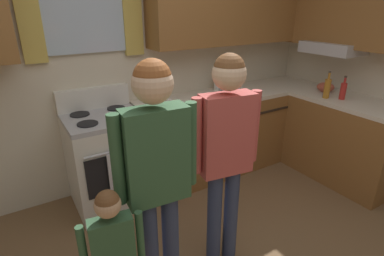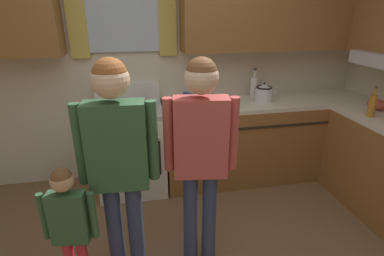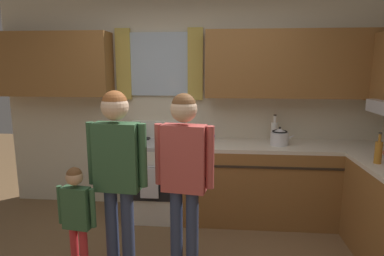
{
  "view_description": "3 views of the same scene",
  "coord_description": "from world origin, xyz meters",
  "px_view_note": "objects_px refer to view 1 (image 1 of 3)",
  "views": [
    {
      "loc": [
        -1.03,
        -1.06,
        1.82
      ],
      "look_at": [
        0.06,
        0.7,
        0.98
      ],
      "focal_mm": 28.67,
      "sensor_mm": 36.0,
      "label": 1
    },
    {
      "loc": [
        -0.29,
        -1.37,
        1.82
      ],
      "look_at": [
        0.13,
        0.75,
        0.96
      ],
      "focal_mm": 28.06,
      "sensor_mm": 36.0,
      "label": 2
    },
    {
      "loc": [
        0.4,
        -2.15,
        1.76
      ],
      "look_at": [
        0.14,
        0.87,
        1.2
      ],
      "focal_mm": 30.89,
      "sensor_mm": 36.0,
      "label": 3
    }
  ],
  "objects_px": {
    "adult_in_plaid": "(226,142)",
    "small_child": "(113,251)",
    "bottle_oil_amber": "(327,88)",
    "stovetop_kettle": "(231,86)",
    "bottle_milk_white": "(218,80)",
    "stove_oven": "(108,159)",
    "mug_cobalt_blue": "(158,96)",
    "adult_holding_child": "(157,165)",
    "mixing_bowl": "(326,87)",
    "mug_ceramic_white": "(166,104)",
    "bottle_sauce_red": "(343,91)"
  },
  "relations": [
    {
      "from": "bottle_milk_white",
      "to": "mug_ceramic_white",
      "type": "xyz_separation_m",
      "value": [
        -0.82,
        -0.29,
        -0.07
      ]
    },
    {
      "from": "stove_oven",
      "to": "bottle_oil_amber",
      "type": "distance_m",
      "value": 2.35
    },
    {
      "from": "bottle_sauce_red",
      "to": "bottle_oil_amber",
      "type": "bearing_deg",
      "value": 130.61
    },
    {
      "from": "mug_ceramic_white",
      "to": "small_child",
      "type": "bearing_deg",
      "value": -127.79
    },
    {
      "from": "stove_oven",
      "to": "mug_cobalt_blue",
      "type": "xyz_separation_m",
      "value": [
        0.62,
        0.17,
        0.48
      ]
    },
    {
      "from": "stovetop_kettle",
      "to": "adult_holding_child",
      "type": "xyz_separation_m",
      "value": [
        -1.47,
        -1.19,
        0.0
      ]
    },
    {
      "from": "mug_cobalt_blue",
      "to": "adult_in_plaid",
      "type": "height_order",
      "value": "adult_in_plaid"
    },
    {
      "from": "stove_oven",
      "to": "stovetop_kettle",
      "type": "relative_size",
      "value": 4.02
    },
    {
      "from": "bottle_sauce_red",
      "to": "bottle_oil_amber",
      "type": "relative_size",
      "value": 0.86
    },
    {
      "from": "adult_in_plaid",
      "to": "small_child",
      "type": "bearing_deg",
      "value": -169.42
    },
    {
      "from": "mug_ceramic_white",
      "to": "small_child",
      "type": "xyz_separation_m",
      "value": [
        -0.94,
        -1.21,
        -0.33
      ]
    },
    {
      "from": "bottle_sauce_red",
      "to": "small_child",
      "type": "distance_m",
      "value": 2.73
    },
    {
      "from": "stovetop_kettle",
      "to": "mug_ceramic_white",
      "type": "bearing_deg",
      "value": -175.15
    },
    {
      "from": "adult_holding_child",
      "to": "mug_cobalt_blue",
      "type": "bearing_deg",
      "value": 64.04
    },
    {
      "from": "mug_cobalt_blue",
      "to": "small_child",
      "type": "xyz_separation_m",
      "value": [
        -0.99,
        -1.49,
        -0.32
      ]
    },
    {
      "from": "mixing_bowl",
      "to": "mug_ceramic_white",
      "type": "bearing_deg",
      "value": 167.64
    },
    {
      "from": "mug_cobalt_blue",
      "to": "mixing_bowl",
      "type": "distance_m",
      "value": 1.9
    },
    {
      "from": "bottle_oil_amber",
      "to": "adult_holding_child",
      "type": "bearing_deg",
      "value": -166.36
    },
    {
      "from": "mug_cobalt_blue",
      "to": "adult_in_plaid",
      "type": "distance_m",
      "value": 1.34
    },
    {
      "from": "mug_ceramic_white",
      "to": "mug_cobalt_blue",
      "type": "height_order",
      "value": "mug_ceramic_white"
    },
    {
      "from": "mug_cobalt_blue",
      "to": "mixing_bowl",
      "type": "height_order",
      "value": "mixing_bowl"
    },
    {
      "from": "stove_oven",
      "to": "bottle_oil_amber",
      "type": "xyz_separation_m",
      "value": [
        2.18,
        -0.69,
        0.54
      ]
    },
    {
      "from": "bottle_sauce_red",
      "to": "stove_oven",
      "type": "bearing_deg",
      "value": 160.57
    },
    {
      "from": "bottle_oil_amber",
      "to": "adult_in_plaid",
      "type": "relative_size",
      "value": 0.18
    },
    {
      "from": "stove_oven",
      "to": "mug_ceramic_white",
      "type": "bearing_deg",
      "value": -11.19
    },
    {
      "from": "mug_ceramic_white",
      "to": "adult_in_plaid",
      "type": "xyz_separation_m",
      "value": [
        -0.1,
        -1.06,
        0.03
      ]
    },
    {
      "from": "bottle_sauce_red",
      "to": "mug_cobalt_blue",
      "type": "distance_m",
      "value": 1.92
    },
    {
      "from": "adult_holding_child",
      "to": "small_child",
      "type": "relative_size",
      "value": 1.6
    },
    {
      "from": "bottle_sauce_red",
      "to": "adult_holding_child",
      "type": "xyz_separation_m",
      "value": [
        -2.34,
        -0.42,
        0.0
      ]
    },
    {
      "from": "small_child",
      "to": "stovetop_kettle",
      "type": "bearing_deg",
      "value": 35.73
    },
    {
      "from": "bottle_oil_amber",
      "to": "stovetop_kettle",
      "type": "distance_m",
      "value": 1.0
    },
    {
      "from": "bottle_sauce_red",
      "to": "mixing_bowl",
      "type": "distance_m",
      "value": 0.32
    },
    {
      "from": "stovetop_kettle",
      "to": "mixing_bowl",
      "type": "relative_size",
      "value": 1.44
    },
    {
      "from": "stovetop_kettle",
      "to": "adult_holding_child",
      "type": "bearing_deg",
      "value": -141.12
    },
    {
      "from": "mug_ceramic_white",
      "to": "adult_holding_child",
      "type": "bearing_deg",
      "value": -119.31
    },
    {
      "from": "mixing_bowl",
      "to": "adult_holding_child",
      "type": "height_order",
      "value": "adult_holding_child"
    },
    {
      "from": "bottle_sauce_red",
      "to": "mug_ceramic_white",
      "type": "relative_size",
      "value": 1.95
    },
    {
      "from": "bottle_milk_white",
      "to": "adult_in_plaid",
      "type": "xyz_separation_m",
      "value": [
        -0.92,
        -1.34,
        -0.04
      ]
    },
    {
      "from": "mug_cobalt_blue",
      "to": "stovetop_kettle",
      "type": "xyz_separation_m",
      "value": [
        0.79,
        -0.21,
        0.05
      ]
    },
    {
      "from": "bottle_sauce_red",
      "to": "mug_ceramic_white",
      "type": "xyz_separation_m",
      "value": [
        -1.71,
        0.69,
        -0.05
      ]
    },
    {
      "from": "mug_cobalt_blue",
      "to": "bottle_sauce_red",
      "type": "bearing_deg",
      "value": -30.39
    },
    {
      "from": "mug_ceramic_white",
      "to": "stovetop_kettle",
      "type": "bearing_deg",
      "value": 4.85
    },
    {
      "from": "bottle_oil_amber",
      "to": "mug_cobalt_blue",
      "type": "xyz_separation_m",
      "value": [
        -1.55,
        0.85,
        -0.07
      ]
    },
    {
      "from": "bottle_milk_white",
      "to": "bottle_oil_amber",
      "type": "relative_size",
      "value": 1.09
    },
    {
      "from": "stovetop_kettle",
      "to": "adult_in_plaid",
      "type": "bearing_deg",
      "value": -129.89
    },
    {
      "from": "bottle_milk_white",
      "to": "small_child",
      "type": "height_order",
      "value": "bottle_milk_white"
    },
    {
      "from": "adult_holding_child",
      "to": "adult_in_plaid",
      "type": "height_order",
      "value": "adult_holding_child"
    },
    {
      "from": "stovetop_kettle",
      "to": "small_child",
      "type": "relative_size",
      "value": 0.28
    },
    {
      "from": "stove_oven",
      "to": "bottle_sauce_red",
      "type": "bearing_deg",
      "value": -19.43
    },
    {
      "from": "stovetop_kettle",
      "to": "stove_oven",
      "type": "bearing_deg",
      "value": 178.34
    }
  ]
}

